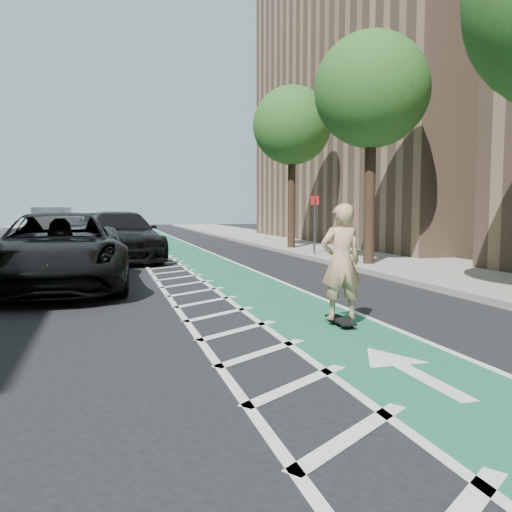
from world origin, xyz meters
name	(u,v)px	position (x,y,z in m)	size (l,w,h in m)	color
ground	(143,337)	(0.00, 0.00, 0.00)	(120.00, 120.00, 0.00)	black
bike_lane	(212,265)	(3.00, 10.00, 0.01)	(2.00, 90.00, 0.01)	#1B5E42
buffer_strip	(168,267)	(1.50, 10.00, 0.01)	(1.40, 90.00, 0.01)	silver
sidewalk_right	(381,259)	(9.50, 10.00, 0.07)	(5.00, 90.00, 0.15)	gray
curb_right	(321,260)	(7.05, 10.00, 0.08)	(0.12, 90.00, 0.16)	gray
building_right_far	(424,78)	(17.50, 20.00, 9.50)	(14.00, 22.00, 19.00)	#84664C
tree_r_c	(370,91)	(7.90, 8.00, 5.77)	(4.20, 4.20, 7.90)	#382619
tree_r_d	(290,127)	(7.90, 16.00, 5.77)	(4.20, 4.20, 7.90)	#382619
sign_post	(315,224)	(7.60, 12.00, 1.35)	(0.35, 0.08, 2.47)	#4C4C4C
skateboard	(340,320)	(3.25, -0.08, 0.09)	(0.29, 0.88, 0.12)	black
skateboarder	(341,262)	(3.25, -0.08, 1.08)	(0.71, 0.46, 1.93)	tan
suv_near	(59,251)	(-1.63, 5.74, 0.94)	(3.11, 6.75, 1.88)	black
suv_far	(120,236)	(0.00, 12.84, 0.93)	(2.60, 6.39, 1.85)	black
car_silver	(69,229)	(-2.52, 24.86, 0.82)	(1.93, 4.79, 1.63)	gray
car_grey	(96,224)	(-1.12, 33.19, 0.81)	(1.72, 4.94, 1.63)	#535358
box_truck	(51,223)	(-4.34, 33.99, 0.95)	(2.58, 5.13, 2.07)	silver
barrel_b	(72,248)	(-1.80, 14.00, 0.42)	(0.65, 0.65, 0.89)	#F75D0D
barrel_c	(32,248)	(-3.40, 15.04, 0.38)	(0.59, 0.59, 0.80)	orange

